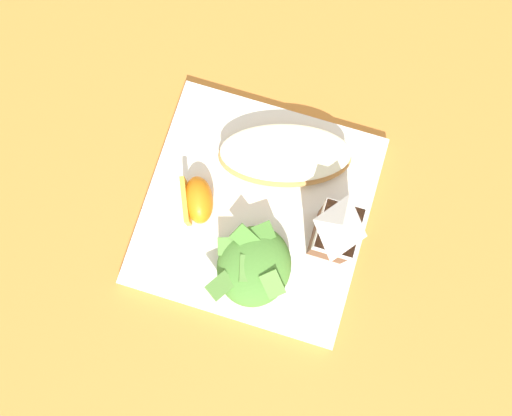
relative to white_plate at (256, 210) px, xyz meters
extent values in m
plane|color=#C67A33|center=(0.00, 0.00, -0.01)|extent=(3.00, 3.00, 0.00)
cube|color=white|center=(0.00, 0.00, 0.00)|extent=(0.28, 0.28, 0.02)
ellipsoid|color=tan|center=(-0.07, 0.02, 0.02)|extent=(0.12, 0.19, 0.03)
ellipsoid|color=#B22D19|center=(-0.07, 0.02, 0.03)|extent=(0.11, 0.17, 0.01)
ellipsoid|color=beige|center=(-0.07, 0.02, 0.04)|extent=(0.12, 0.18, 0.01)
ellipsoid|color=#4C8433|center=(0.07, 0.02, 0.03)|extent=(0.10, 0.09, 0.04)
cube|color=#5B8E3D|center=(0.06, -0.01, 0.04)|extent=(0.03, 0.04, 0.01)
cube|color=#4C8433|center=(0.04, 0.00, 0.05)|extent=(0.03, 0.04, 0.02)
cube|color=#4C8433|center=(0.03, 0.02, 0.04)|extent=(0.04, 0.04, 0.01)
cube|color=#5B8E3D|center=(0.08, 0.01, 0.04)|extent=(0.04, 0.03, 0.01)
cube|color=#5B8E3D|center=(0.11, -0.01, 0.05)|extent=(0.04, 0.03, 0.02)
cube|color=#5B8E3D|center=(0.09, 0.05, 0.04)|extent=(0.04, 0.04, 0.02)
cube|color=brown|center=(0.01, 0.10, 0.05)|extent=(0.06, 0.04, 0.09)
cube|color=white|center=(0.01, 0.10, 0.08)|extent=(0.06, 0.04, 0.03)
pyramid|color=white|center=(0.01, 0.10, 0.11)|extent=(0.06, 0.04, 0.02)
ellipsoid|color=orange|center=(0.01, -0.07, 0.03)|extent=(0.07, 0.06, 0.04)
cube|color=gold|center=(0.02, -0.09, 0.03)|extent=(0.05, 0.03, 0.03)
camera|label=1|loc=(0.11, 0.03, 0.68)|focal=37.49mm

